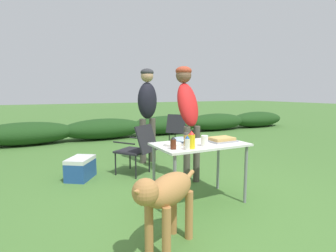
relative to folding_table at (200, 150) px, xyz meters
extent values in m
plane|color=#477533|center=(0.00, 0.00, -0.66)|extent=(60.00, 60.00, 0.00)
ellipsoid|color=#1E4219|center=(-2.00, 4.97, -0.37)|extent=(2.40, 0.90, 0.59)
ellipsoid|color=#1E4219|center=(0.00, 4.97, -0.37)|extent=(2.40, 0.90, 0.59)
ellipsoid|color=#1E4219|center=(2.00, 4.97, -0.37)|extent=(2.40, 0.90, 0.59)
ellipsoid|color=#1E4219|center=(4.00, 4.97, -0.37)|extent=(2.40, 0.90, 0.59)
ellipsoid|color=#1E4219|center=(6.00, 4.97, -0.37)|extent=(2.40, 0.90, 0.59)
cube|color=silver|center=(0.00, 0.00, 0.06)|extent=(1.10, 0.64, 0.02)
cylinder|color=gray|center=(-0.49, -0.27, -0.31)|extent=(0.04, 0.04, 0.71)
cylinder|color=gray|center=(0.49, -0.27, -0.31)|extent=(0.04, 0.04, 0.71)
cylinder|color=gray|center=(-0.49, 0.27, -0.31)|extent=(0.04, 0.04, 0.71)
cylinder|color=gray|center=(0.49, 0.27, -0.31)|extent=(0.04, 0.04, 0.71)
cube|color=#9E9EA3|center=(0.30, -0.03, 0.09)|extent=(0.33, 0.25, 0.02)
cube|color=tan|center=(0.30, -0.03, 0.11)|extent=(0.29, 0.22, 0.04)
cylinder|color=white|center=(-0.35, 0.04, 0.09)|extent=(0.21, 0.21, 0.03)
ellipsoid|color=#99B2CC|center=(-0.15, 0.18, 0.11)|extent=(0.24, 0.24, 0.06)
cylinder|color=white|center=(-0.05, -0.16, 0.14)|extent=(0.08, 0.08, 0.12)
cylinder|color=#562314|center=(-0.44, -0.14, 0.13)|extent=(0.06, 0.06, 0.11)
cone|color=black|center=(-0.44, -0.14, 0.20)|extent=(0.05, 0.05, 0.03)
cylinder|color=yellow|center=(-0.25, -0.20, 0.15)|extent=(0.08, 0.08, 0.15)
cone|color=red|center=(-0.25, -0.20, 0.25)|extent=(0.07, 0.07, 0.04)
cylinder|color=silver|center=(-0.32, -0.24, 0.14)|extent=(0.06, 0.06, 0.12)
cone|color=#194793|center=(-0.32, -0.24, 0.22)|extent=(0.05, 0.05, 0.03)
cylinder|color=#B2893D|center=(-0.22, -0.05, 0.14)|extent=(0.06, 0.06, 0.13)
cylinder|color=#4C4C4C|center=(-0.22, -0.05, 0.22)|extent=(0.05, 0.05, 0.02)
cylinder|color=#4C473D|center=(0.21, 0.66, -0.24)|extent=(0.10, 0.10, 0.85)
cylinder|color=#4C473D|center=(0.38, 0.66, -0.24)|extent=(0.10, 0.10, 0.85)
ellipsoid|color=red|center=(0.30, 0.79, 0.51)|extent=(0.32, 0.47, 0.72)
sphere|color=brown|center=(0.30, 0.91, 0.94)|extent=(0.24, 0.24, 0.24)
ellipsoid|color=#993823|center=(0.30, 0.91, 1.01)|extent=(0.25, 0.25, 0.14)
cylinder|color=#4C473D|center=(0.04, 2.01, -0.24)|extent=(0.12, 0.12, 0.85)
cylinder|color=#4C473D|center=(0.25, 2.03, -0.24)|extent=(0.12, 0.12, 0.85)
ellipsoid|color=black|center=(0.15, 2.02, 0.53)|extent=(0.41, 0.31, 0.69)
sphere|color=tan|center=(0.15, 2.02, 0.99)|extent=(0.24, 0.24, 0.24)
ellipsoid|color=#333338|center=(0.15, 2.02, 1.06)|extent=(0.25, 0.25, 0.14)
cylinder|color=#B27A42|center=(-0.54, -0.64, -0.44)|extent=(0.07, 0.07, 0.46)
cylinder|color=#B27A42|center=(-0.63, -0.49, -0.44)|extent=(0.07, 0.07, 0.46)
cylinder|color=#B27A42|center=(-0.87, -0.84, -0.44)|extent=(0.07, 0.07, 0.46)
cylinder|color=#B27A42|center=(-0.96, -0.69, -0.44)|extent=(0.07, 0.07, 0.46)
ellipsoid|color=#B27A42|center=(-0.75, -0.67, -0.14)|extent=(0.65, 0.54, 0.26)
sphere|color=#B27A42|center=(-1.05, -0.85, -0.05)|extent=(0.21, 0.21, 0.21)
cone|color=#B27A42|center=(-1.12, -0.89, -0.02)|extent=(0.19, 0.17, 0.15)
cylinder|color=#B27A42|center=(-0.46, -0.49, -0.13)|extent=(0.18, 0.14, 0.11)
cube|color=#232328|center=(1.38, 2.95, -0.28)|extent=(0.65, 0.65, 0.03)
cube|color=#232328|center=(1.17, 2.77, -0.05)|extent=(0.42, 0.45, 0.44)
cylinder|color=black|center=(1.10, 2.97, -0.47)|extent=(0.02, 0.02, 0.38)
cylinder|color=black|center=(1.36, 2.67, -0.47)|extent=(0.02, 0.02, 0.38)
cylinder|color=black|center=(1.40, 3.23, -0.47)|extent=(0.02, 0.02, 0.38)
cylinder|color=black|center=(1.67, 2.93, -0.47)|extent=(0.02, 0.02, 0.38)
cylinder|color=black|center=(1.23, 3.12, -0.10)|extent=(0.33, 0.29, 0.02)
cylinder|color=black|center=(1.54, 2.78, -0.10)|extent=(0.33, 0.29, 0.02)
cube|color=#232328|center=(-0.35, 1.46, -0.28)|extent=(0.64, 0.64, 0.03)
cube|color=#232328|center=(-0.19, 1.23, -0.05)|extent=(0.47, 0.40, 0.44)
cylinder|color=black|center=(-0.40, 1.18, -0.47)|extent=(0.02, 0.02, 0.38)
cylinder|color=black|center=(-0.08, 1.41, -0.47)|extent=(0.02, 0.02, 0.38)
cylinder|color=black|center=(-0.63, 1.51, -0.47)|extent=(0.02, 0.02, 0.38)
cylinder|color=black|center=(-0.31, 1.74, -0.47)|extent=(0.02, 0.02, 0.38)
cylinder|color=black|center=(-0.54, 1.33, -0.10)|extent=(0.26, 0.35, 0.02)
cylinder|color=black|center=(-0.17, 1.59, -0.10)|extent=(0.26, 0.35, 0.02)
cube|color=#234C93|center=(-1.17, 1.58, -0.52)|extent=(0.53, 0.58, 0.28)
cube|color=silver|center=(-1.17, 1.58, -0.35)|extent=(0.53, 0.58, 0.06)
camera|label=1|loc=(-1.74, -2.59, 0.69)|focal=28.00mm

